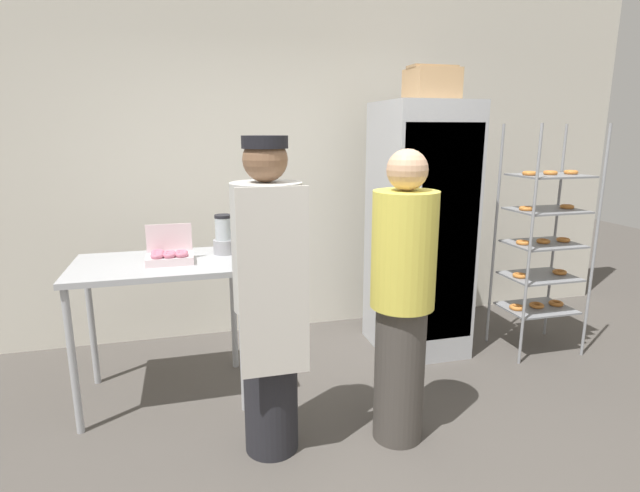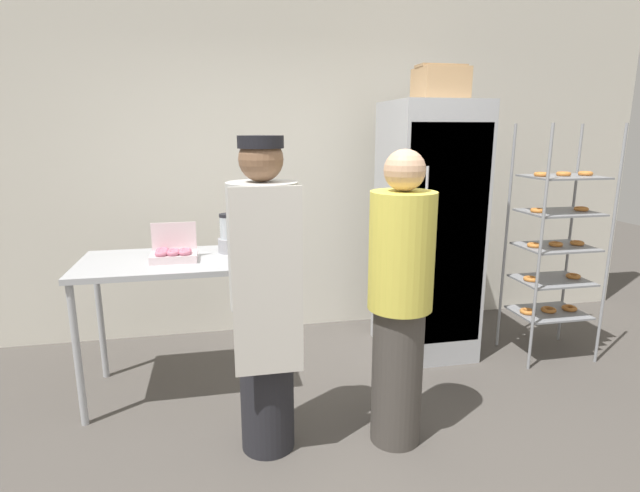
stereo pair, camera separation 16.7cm
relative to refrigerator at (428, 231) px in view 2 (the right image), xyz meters
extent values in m
plane|color=#4C4742|center=(-0.84, -1.50, -0.98)|extent=(14.00, 14.00, 0.00)
cube|color=silver|center=(-0.84, 0.77, 0.54)|extent=(6.40, 0.12, 3.05)
cube|color=#ADAFB5|center=(0.00, 0.01, 0.00)|extent=(0.66, 0.69, 1.96)
cube|color=#93959B|center=(0.00, -0.33, 0.02)|extent=(0.61, 0.02, 1.61)
cylinder|color=silver|center=(-0.18, -0.36, 0.05)|extent=(0.02, 0.02, 0.97)
cylinder|color=#93969B|center=(0.64, -0.50, -0.08)|extent=(0.02, 0.02, 1.80)
cylinder|color=#93969B|center=(1.22, -0.50, -0.08)|extent=(0.02, 0.02, 1.80)
cylinder|color=#93969B|center=(0.64, -0.07, -0.08)|extent=(0.02, 0.02, 1.80)
cylinder|color=#93969B|center=(1.22, -0.07, -0.08)|extent=(0.02, 0.02, 1.80)
cube|color=gray|center=(0.93, -0.29, -0.64)|extent=(0.53, 0.40, 0.01)
torus|color=orange|center=(0.74, -0.29, -0.61)|extent=(0.11, 0.11, 0.03)
torus|color=orange|center=(0.93, -0.29, -0.61)|extent=(0.11, 0.11, 0.03)
torus|color=orange|center=(1.12, -0.29, -0.61)|extent=(0.11, 0.11, 0.03)
cube|color=gray|center=(0.93, -0.29, -0.37)|extent=(0.53, 0.40, 0.01)
torus|color=orange|center=(0.74, -0.29, -0.35)|extent=(0.11, 0.11, 0.03)
torus|color=orange|center=(1.12, -0.29, -0.35)|extent=(0.11, 0.11, 0.03)
cube|color=gray|center=(0.93, -0.29, -0.10)|extent=(0.53, 0.40, 0.01)
torus|color=orange|center=(0.74, -0.29, -0.08)|extent=(0.10, 0.10, 0.03)
torus|color=orange|center=(0.93, -0.29, -0.08)|extent=(0.10, 0.10, 0.03)
torus|color=orange|center=(1.12, -0.29, -0.08)|extent=(0.10, 0.10, 0.03)
cube|color=gray|center=(0.93, -0.29, 0.17)|extent=(0.53, 0.40, 0.01)
torus|color=orange|center=(0.74, -0.29, 0.19)|extent=(0.10, 0.10, 0.03)
torus|color=orange|center=(1.12, -0.29, 0.19)|extent=(0.10, 0.10, 0.03)
cube|color=gray|center=(0.93, -0.29, 0.43)|extent=(0.53, 0.40, 0.01)
torus|color=orange|center=(0.74, -0.29, 0.45)|extent=(0.10, 0.10, 0.03)
torus|color=orange|center=(0.93, -0.29, 0.45)|extent=(0.10, 0.10, 0.03)
torus|color=orange|center=(1.12, -0.29, 0.45)|extent=(0.10, 0.10, 0.03)
cube|color=#ADAFB5|center=(-1.96, -0.30, -0.07)|extent=(1.06, 0.70, 0.04)
cylinder|color=#ADAFB5|center=(-2.45, -0.61, -0.53)|extent=(0.04, 0.04, 0.90)
cylinder|color=#ADAFB5|center=(-1.47, -0.61, -0.53)|extent=(0.04, 0.04, 0.90)
cylinder|color=#ADAFB5|center=(-2.45, 0.01, -0.53)|extent=(0.04, 0.04, 0.90)
cylinder|color=#ADAFB5|center=(-1.47, 0.01, -0.53)|extent=(0.04, 0.04, 0.90)
cube|color=silver|center=(-1.88, -0.35, -0.02)|extent=(0.29, 0.18, 0.05)
cube|color=silver|center=(-1.88, -0.25, 0.09)|extent=(0.28, 0.01, 0.18)
torus|color=#C66B84|center=(-1.96, -0.39, 0.02)|extent=(0.08, 0.08, 0.03)
torus|color=#C66B84|center=(-1.88, -0.39, 0.02)|extent=(0.08, 0.08, 0.03)
torus|color=#C66B84|center=(-1.81, -0.39, 0.02)|extent=(0.08, 0.08, 0.03)
torus|color=#C66B84|center=(-1.96, -0.35, 0.02)|extent=(0.08, 0.08, 0.03)
torus|color=#C66B84|center=(-1.88, -0.35, 0.02)|extent=(0.08, 0.08, 0.03)
torus|color=#C66B84|center=(-1.81, -0.35, 0.02)|extent=(0.08, 0.08, 0.03)
torus|color=#C66B84|center=(-1.96, -0.30, 0.02)|extent=(0.08, 0.08, 0.03)
cylinder|color=#99999E|center=(-1.53, -0.18, 0.00)|extent=(0.15, 0.15, 0.10)
cylinder|color=#B2BCC1|center=(-1.53, -0.18, 0.12)|extent=(0.11, 0.11, 0.15)
cylinder|color=black|center=(-1.53, -0.18, 0.21)|extent=(0.12, 0.12, 0.02)
cube|color=tan|center=(0.01, -0.06, 1.09)|extent=(0.34, 0.30, 0.22)
cube|color=#A58057|center=(0.01, -0.06, 1.22)|extent=(0.35, 0.16, 0.02)
cylinder|color=#232328|center=(-1.37, -1.04, -0.56)|extent=(0.30, 0.30, 0.84)
cylinder|color=beige|center=(-1.37, -1.04, 0.18)|extent=(0.37, 0.37, 0.66)
sphere|color=brown|center=(-1.37, -1.04, 0.63)|extent=(0.23, 0.23, 0.23)
cube|color=beige|center=(-1.37, -1.23, 0.04)|extent=(0.35, 0.02, 0.95)
cylinder|color=black|center=(-1.37, -1.04, 0.71)|extent=(0.23, 0.23, 0.06)
cylinder|color=#47423D|center=(-0.64, -1.13, -0.58)|extent=(0.29, 0.29, 0.81)
cylinder|color=#DBCC4C|center=(-0.64, -1.13, 0.14)|extent=(0.35, 0.35, 0.64)
sphere|color=tan|center=(-0.64, -1.13, 0.57)|extent=(0.22, 0.22, 0.22)
camera|label=1|loc=(-1.75, -3.53, 0.77)|focal=28.00mm
camera|label=2|loc=(-1.59, -3.56, 0.77)|focal=28.00mm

